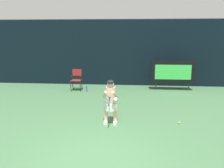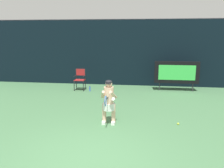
{
  "view_description": "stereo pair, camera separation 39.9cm",
  "coord_description": "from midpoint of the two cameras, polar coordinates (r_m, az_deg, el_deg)",
  "views": [
    {
      "loc": [
        0.87,
        -5.0,
        2.81
      ],
      "look_at": [
        0.09,
        3.56,
        1.05
      ],
      "focal_mm": 38.74,
      "sensor_mm": 36.0,
      "label": 1
    },
    {
      "loc": [
        1.26,
        -4.95,
        2.81
      ],
      "look_at": [
        0.09,
        3.56,
        1.05
      ],
      "focal_mm": 38.74,
      "sensor_mm": 36.0,
      "label": 2
    }
  ],
  "objects": [
    {
      "name": "ground",
      "position": [
        5.66,
        -4.29,
        -18.34
      ],
      "size": [
        18.0,
        22.0,
        0.03
      ],
      "color": "#46754B"
    },
    {
      "name": "umpire_chair",
      "position": [
        12.47,
        -6.66,
        1.38
      ],
      "size": [
        0.52,
        0.44,
        1.08
      ],
      "color": "black",
      "rests_on": "ground"
    },
    {
      "name": "water_bottle",
      "position": [
        12.22,
        -4.32,
        -1.16
      ],
      "size": [
        0.07,
        0.07,
        0.27
      ],
      "color": "blue",
      "rests_on": "ground"
    },
    {
      "name": "backdrop_screen",
      "position": [
        13.55,
        3.32,
        7.33
      ],
      "size": [
        18.0,
        0.12,
        3.66
      ],
      "color": "black",
      "rests_on": "ground"
    },
    {
      "name": "tennis_player",
      "position": [
        7.66,
        0.73,
        -3.94
      ],
      "size": [
        0.53,
        0.61,
        1.42
      ],
      "color": "white",
      "rests_on": "ground"
    },
    {
      "name": "tennis_ball_loose",
      "position": [
        8.1,
        16.74,
        -8.99
      ],
      "size": [
        0.07,
        0.07,
        0.07
      ],
      "color": "#CCDB3D",
      "rests_on": "ground"
    },
    {
      "name": "scoreboard",
      "position": [
        12.63,
        15.89,
        2.65
      ],
      "size": [
        2.2,
        0.21,
        1.5
      ],
      "color": "black",
      "rests_on": "ground"
    },
    {
      "name": "tennis_racket",
      "position": [
        7.07,
        0.14,
        -4.01
      ],
      "size": [
        0.03,
        0.6,
        0.31
      ],
      "rotation": [
        0.0,
        0.0,
        -0.02
      ],
      "color": "black"
    }
  ]
}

